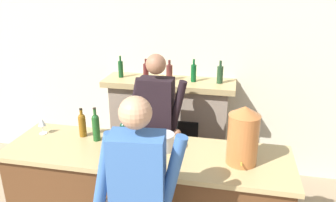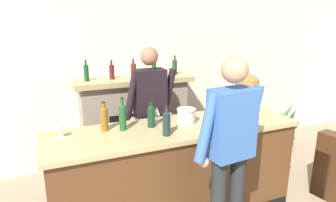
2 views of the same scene
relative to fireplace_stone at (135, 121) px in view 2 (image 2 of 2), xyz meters
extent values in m
cube|color=beige|center=(0.25, 0.26, 0.72)|extent=(12.00, 0.07, 2.75)
cube|color=#54321A|center=(0.05, -1.32, -0.17)|extent=(2.52, 0.68, 0.97)
cube|color=tan|center=(0.05, -1.32, 0.33)|extent=(2.59, 0.75, 0.04)
cube|color=gray|center=(0.00, 0.01, -0.05)|extent=(1.47, 0.44, 1.23)
cube|color=black|center=(0.00, -0.23, -0.21)|extent=(0.81, 0.02, 0.78)
cube|color=tan|center=(0.00, -0.01, 0.60)|extent=(1.63, 0.52, 0.07)
cylinder|color=#13431D|center=(-0.63, -0.01, 0.74)|extent=(0.06, 0.06, 0.21)
cylinder|color=#13431D|center=(-0.63, -0.01, 0.88)|extent=(0.03, 0.03, 0.07)
cylinder|color=#4C191A|center=(-0.30, -0.01, 0.73)|extent=(0.07, 0.07, 0.19)
cylinder|color=#4C191A|center=(-0.30, -0.01, 0.86)|extent=(0.03, 0.03, 0.06)
cylinder|color=#552623|center=(0.00, -0.01, 0.73)|extent=(0.08, 0.08, 0.19)
cylinder|color=#552623|center=(0.00, -0.01, 0.86)|extent=(0.03, 0.03, 0.06)
cylinder|color=#0C4D20|center=(0.30, -0.01, 0.74)|extent=(0.07, 0.07, 0.21)
cylinder|color=#0C4D20|center=(0.30, -0.01, 0.88)|extent=(0.03, 0.03, 0.07)
cylinder|color=#1F3D23|center=(0.62, -0.01, 0.74)|extent=(0.07, 0.07, 0.21)
cylinder|color=#1F3D23|center=(0.62, -0.01, 0.88)|extent=(0.03, 0.03, 0.07)
cylinder|color=#9D683D|center=(2.54, -0.33, -0.52)|extent=(0.28, 0.28, 0.29)
cylinder|color=#332319|center=(2.54, -0.33, -0.38)|extent=(0.25, 0.25, 0.02)
cone|color=#2E6B28|center=(2.65, -0.32, -0.18)|extent=(0.14, 0.27, 0.36)
cone|color=#41683B|center=(2.61, -0.22, -0.15)|extent=(0.33, 0.27, 0.43)
cone|color=#306E2A|center=(2.48, -0.27, -0.21)|extent=(0.29, 0.28, 0.32)
cone|color=#3B7328|center=(2.48, -0.39, -0.21)|extent=(0.27, 0.27, 0.30)
cone|color=#296A22|center=(2.58, -0.41, -0.21)|extent=(0.30, 0.22, 0.31)
cube|color=#355E9E|center=(0.21, -2.05, 0.60)|extent=(0.38, 0.26, 0.57)
cylinder|color=#355E9E|center=(0.43, -2.01, 0.61)|extent=(0.20, 0.08, 0.57)
sphere|color=tan|center=(0.43, -1.99, 0.31)|extent=(0.09, 0.09, 0.09)
cylinder|color=#355E9E|center=(-0.02, -2.06, 0.61)|extent=(0.20, 0.08, 0.57)
sphere|color=tan|center=(-0.03, -2.04, 0.31)|extent=(0.09, 0.09, 0.09)
sphere|color=tan|center=(0.21, -2.05, 1.04)|extent=(0.21, 0.21, 0.21)
cylinder|color=#2E2E43|center=(-0.10, -0.68, -0.17)|extent=(0.13, 0.13, 0.97)
cube|color=black|center=(-0.10, -0.75, -0.62)|extent=(0.10, 0.24, 0.07)
cylinder|color=#2E2E43|center=(0.10, -0.69, -0.17)|extent=(0.13, 0.13, 0.97)
cube|color=black|center=(0.10, -0.76, -0.62)|extent=(0.10, 0.24, 0.07)
cube|color=black|center=(0.00, -0.68, 0.58)|extent=(0.36, 0.22, 0.53)
cylinder|color=black|center=(-0.23, -0.70, 0.57)|extent=(0.20, 0.08, 0.57)
sphere|color=#97654A|center=(-0.23, -0.72, 0.27)|extent=(0.09, 0.09, 0.09)
cylinder|color=black|center=(0.23, -0.71, 0.57)|extent=(0.20, 0.08, 0.57)
sphere|color=#97654A|center=(0.23, -0.73, 0.27)|extent=(0.09, 0.09, 0.09)
sphere|color=#97654A|center=(0.00, -0.68, 1.00)|extent=(0.21, 0.21, 0.21)
cylinder|color=#B36734|center=(0.89, -1.33, 0.57)|extent=(0.26, 0.26, 0.43)
cone|color=#B36734|center=(0.89, -1.33, 0.82)|extent=(0.26, 0.26, 0.08)
cylinder|color=#B29333|center=(0.89, -1.48, 0.42)|extent=(0.02, 0.04, 0.02)
cylinder|color=silver|center=(0.20, -1.25, 0.42)|extent=(0.19, 0.19, 0.14)
cylinder|color=silver|center=(0.20, -1.25, 0.50)|extent=(0.20, 0.20, 0.01)
cylinder|color=brown|center=(-0.63, -1.14, 0.45)|extent=(0.07, 0.07, 0.20)
sphere|color=brown|center=(-0.63, -1.14, 0.55)|extent=(0.07, 0.07, 0.07)
cylinder|color=brown|center=(-0.63, -1.14, 0.59)|extent=(0.03, 0.03, 0.08)
cylinder|color=black|center=(-0.63, -1.14, 0.64)|extent=(0.03, 0.03, 0.01)
cylinder|color=#133721|center=(-0.18, -1.23, 0.45)|extent=(0.08, 0.08, 0.19)
sphere|color=#133721|center=(-0.18, -1.23, 0.54)|extent=(0.07, 0.07, 0.07)
cylinder|color=#133721|center=(-0.18, -1.23, 0.58)|extent=(0.03, 0.03, 0.07)
cylinder|color=black|center=(-0.18, -1.23, 0.62)|extent=(0.03, 0.03, 0.01)
cylinder|color=#1B4F1F|center=(-0.47, -1.20, 0.47)|extent=(0.07, 0.07, 0.23)
sphere|color=#1B4F1F|center=(-0.47, -1.20, 0.58)|extent=(0.07, 0.07, 0.07)
cylinder|color=#1B4F1F|center=(-0.47, -1.20, 0.63)|extent=(0.03, 0.03, 0.09)
cylinder|color=black|center=(-0.47, -1.20, 0.68)|extent=(0.03, 0.03, 0.01)
cylinder|color=#1B2C29|center=(-0.13, -1.50, 0.45)|extent=(0.07, 0.07, 0.20)
sphere|color=#1B2C29|center=(-0.13, -1.50, 0.55)|extent=(0.07, 0.07, 0.07)
cylinder|color=#1B2C29|center=(-0.13, -1.50, 0.59)|extent=(0.03, 0.03, 0.08)
cylinder|color=black|center=(-0.13, -1.50, 0.63)|extent=(0.03, 0.03, 0.01)
cylinder|color=silver|center=(-1.05, -1.18, 0.36)|extent=(0.08, 0.08, 0.01)
cylinder|color=silver|center=(-1.05, -1.18, 0.40)|extent=(0.01, 0.01, 0.08)
cone|color=silver|center=(-1.05, -1.18, 0.48)|extent=(0.07, 0.07, 0.08)
cylinder|color=silver|center=(-0.09, -1.15, 0.36)|extent=(0.07, 0.07, 0.01)
cylinder|color=silver|center=(-0.09, -1.15, 0.40)|extent=(0.01, 0.01, 0.09)
cone|color=silver|center=(-0.09, -1.15, 0.49)|extent=(0.07, 0.07, 0.09)
camera|label=1|loc=(0.78, -3.82, 1.80)|focal=35.00mm
camera|label=2|loc=(-1.13, -3.93, 1.40)|focal=32.00mm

